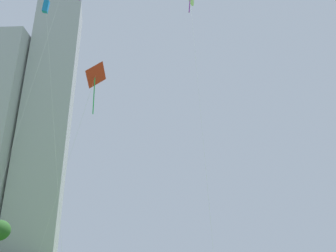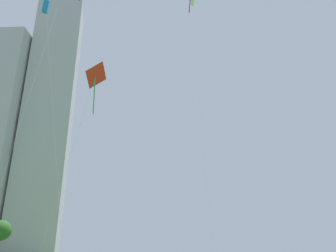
% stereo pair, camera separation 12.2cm
% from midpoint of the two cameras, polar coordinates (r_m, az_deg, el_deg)
% --- Properties ---
extents(kite_flying_1, '(5.37, 4.66, 19.45)m').
position_cam_midpoint_polar(kite_flying_1, '(34.94, -12.30, 7.91)').
color(kite_flying_1, silver).
rests_on(kite_flying_1, ground).
extents(kite_flying_2, '(3.89, 1.64, 21.94)m').
position_cam_midpoint_polar(kite_flying_2, '(31.90, -20.00, 18.16)').
color(kite_flying_2, silver).
rests_on(kite_flying_2, ground).
extents(distant_highrise_0, '(18.64, 16.00, 108.15)m').
position_cam_midpoint_polar(distant_highrise_0, '(145.86, -19.79, 1.48)').
color(distant_highrise_0, '#A8A8AD').
rests_on(distant_highrise_0, ground).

